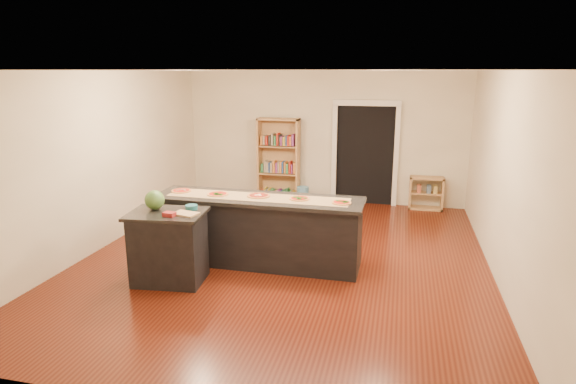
% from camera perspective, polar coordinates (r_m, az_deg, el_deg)
% --- Properties ---
extents(room, '(6.00, 7.00, 2.80)m').
position_cam_1_polar(room, '(7.04, -0.38, 2.77)').
color(room, '#EFE5C9').
rests_on(room, ground).
extents(doorway, '(1.40, 0.09, 2.21)m').
position_cam_1_polar(doorway, '(10.32, 9.12, 5.13)').
color(doorway, black).
rests_on(doorway, room).
extents(kitchen_island, '(3.07, 0.83, 1.01)m').
position_cam_1_polar(kitchen_island, '(7.13, -3.55, -4.53)').
color(kitchen_island, black).
rests_on(kitchen_island, ground).
extents(side_counter, '(0.99, 0.72, 0.98)m').
position_cam_1_polar(side_counter, '(6.70, -13.95, -6.33)').
color(side_counter, black).
rests_on(side_counter, ground).
extents(bookshelf, '(0.90, 0.32, 1.81)m').
position_cam_1_polar(bookshelf, '(10.49, -1.13, 3.81)').
color(bookshelf, tan).
rests_on(bookshelf, ground).
extents(low_shelf, '(0.68, 0.29, 0.68)m').
position_cam_1_polar(low_shelf, '(10.32, 16.04, -0.13)').
color(low_shelf, tan).
rests_on(low_shelf, ground).
extents(waste_bin, '(0.26, 0.26, 0.37)m').
position_cam_1_polar(waste_bin, '(10.36, 1.76, -0.40)').
color(waste_bin, '#569AC1').
rests_on(waste_bin, ground).
extents(kraft_paper, '(2.67, 0.49, 0.00)m').
position_cam_1_polar(kraft_paper, '(6.98, -3.62, -0.61)').
color(kraft_paper, '#95774C').
rests_on(kraft_paper, kitchen_island).
extents(watermelon, '(0.26, 0.26, 0.26)m').
position_cam_1_polar(watermelon, '(6.68, -15.53, -0.92)').
color(watermelon, '#144214').
rests_on(watermelon, side_counter).
extents(cutting_board, '(0.36, 0.28, 0.02)m').
position_cam_1_polar(cutting_board, '(6.39, -12.07, -2.53)').
color(cutting_board, tan).
rests_on(cutting_board, side_counter).
extents(package_red, '(0.17, 0.13, 0.05)m').
position_cam_1_polar(package_red, '(6.36, -13.88, -2.58)').
color(package_red, maroon).
rests_on(package_red, side_counter).
extents(package_teal, '(0.17, 0.17, 0.06)m').
position_cam_1_polar(package_teal, '(6.59, -11.38, -1.79)').
color(package_teal, '#195966').
rests_on(package_teal, side_counter).
extents(pizza_a, '(0.32, 0.32, 0.02)m').
position_cam_1_polar(pizza_a, '(7.47, -12.53, 0.15)').
color(pizza_a, '#B67F46').
rests_on(pizza_a, kitchen_island).
extents(pizza_b, '(0.32, 0.32, 0.02)m').
position_cam_1_polar(pizza_b, '(7.17, -8.33, -0.24)').
color(pizza_b, '#B67F46').
rests_on(pizza_b, kitchen_island).
extents(pizza_c, '(0.34, 0.34, 0.02)m').
position_cam_1_polar(pizza_c, '(7.02, -3.51, -0.43)').
color(pizza_c, '#B67F46').
rests_on(pizza_c, kitchen_island).
extents(pizza_d, '(0.29, 0.29, 0.02)m').
position_cam_1_polar(pizza_d, '(6.85, 1.36, -0.77)').
color(pizza_d, '#B67F46').
rests_on(pizza_d, kitchen_island).
extents(pizza_e, '(0.29, 0.29, 0.02)m').
position_cam_1_polar(pizza_e, '(6.68, 6.36, -1.25)').
color(pizza_e, '#B67F46').
rests_on(pizza_e, kitchen_island).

